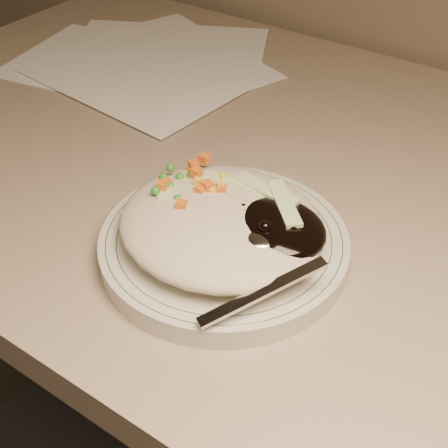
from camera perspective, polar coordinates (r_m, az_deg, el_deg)
The scene contains 5 objects.
desk at distance 0.82m, azimuth 10.93°, elevation -8.96°, with size 1.40×0.70×0.74m.
plate at distance 0.59m, azimuth 0.00°, elevation -1.96°, with size 0.23×0.23×0.02m, color beige.
plate_rim at distance 0.58m, azimuth 0.00°, elevation -1.22°, with size 0.22×0.22×0.00m.
meal at distance 0.57m, azimuth 0.31°, elevation 0.24°, with size 0.21×0.19×0.05m.
papers at distance 0.96m, azimuth -6.99°, elevation 14.50°, with size 0.40×0.37×0.00m.
Camera 1 is at (0.18, 0.85, 1.14)m, focal length 50.00 mm.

